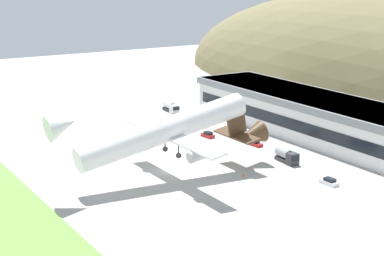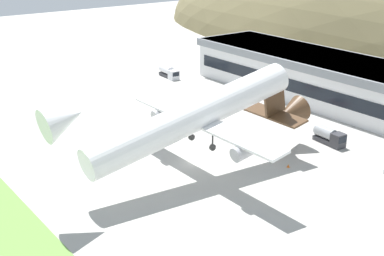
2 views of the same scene
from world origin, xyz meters
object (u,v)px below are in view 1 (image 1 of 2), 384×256
object	(u,v)px
terminal_building	(344,122)
service_car_3	(208,135)
traffic_cone_0	(244,175)
box_truck	(171,107)
service_car_1	(329,182)
cargo_airplane	(168,131)
service_car_0	(255,143)
fuel_truck	(287,156)

from	to	relation	value
terminal_building	service_car_3	world-z (taller)	terminal_building
service_car_3	traffic_cone_0	size ratio (longest dim) A/B	6.92
box_truck	traffic_cone_0	bearing A→B (deg)	-15.83
service_car_1	service_car_3	xyz separation A→B (m)	(-44.41, -0.91, 0.05)
cargo_airplane	traffic_cone_0	size ratio (longest dim) A/B	87.83
service_car_0	fuel_truck	size ratio (longest dim) A/B	0.58
cargo_airplane	service_car_3	bearing A→B (deg)	133.31
cargo_airplane	traffic_cone_0	xyz separation A→B (m)	(6.90, 14.55, -10.06)
service_car_1	fuel_truck	world-z (taller)	fuel_truck
terminal_building	cargo_airplane	world-z (taller)	cargo_airplane
service_car_0	cargo_airplane	bearing A→B (deg)	-70.61
service_car_1	traffic_cone_0	xyz separation A→B (m)	(-13.44, -11.88, -0.30)
terminal_building	service_car_0	size ratio (longest dim) A/B	26.62
service_car_0	service_car_1	bearing A→B (deg)	-8.57
cargo_airplane	service_car_1	size ratio (longest dim) A/B	11.80
fuel_truck	box_truck	bearing A→B (deg)	176.66
service_car_3	box_truck	size ratio (longest dim) A/B	0.51
box_truck	traffic_cone_0	xyz separation A→B (m)	(62.53, -17.73, -1.22)
service_car_0	fuel_truck	distance (m)	15.10
traffic_cone_0	terminal_building	bearing A→B (deg)	100.86
fuel_truck	service_car_3	bearing A→B (deg)	-173.33
terminal_building	fuel_truck	xyz separation A→B (m)	(3.88, -21.47, -4.45)
cargo_airplane	service_car_3	world-z (taller)	cargo_airplane
service_car_3	traffic_cone_0	distance (m)	32.86
service_car_1	service_car_3	bearing A→B (deg)	-178.83
service_car_3	box_truck	bearing A→B (deg)	167.92
service_car_0	fuel_truck	bearing A→B (deg)	-8.97
terminal_building	box_truck	distance (m)	58.68
fuel_truck	traffic_cone_0	size ratio (longest dim) A/B	11.93
fuel_truck	box_truck	distance (m)	59.65
cargo_airplane	service_car_1	distance (m)	34.75
box_truck	terminal_building	bearing A→B (deg)	17.91
cargo_airplane	service_car_1	xyz separation A→B (m)	(20.34, 26.43, -9.76)
terminal_building	service_car_0	world-z (taller)	terminal_building
service_car_0	box_truck	xyz separation A→B (m)	(-44.66, 1.13, 0.88)
service_car_1	fuel_truck	xyz separation A→B (m)	(-16.42, 2.37, 0.92)
cargo_airplane	fuel_truck	world-z (taller)	cargo_airplane
service_car_3	service_car_1	bearing A→B (deg)	1.17
service_car_1	fuel_truck	bearing A→B (deg)	171.80
service_car_0	traffic_cone_0	bearing A→B (deg)	-42.90
terminal_building	traffic_cone_0	distance (m)	36.81
service_car_0	traffic_cone_0	size ratio (longest dim) A/B	6.90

